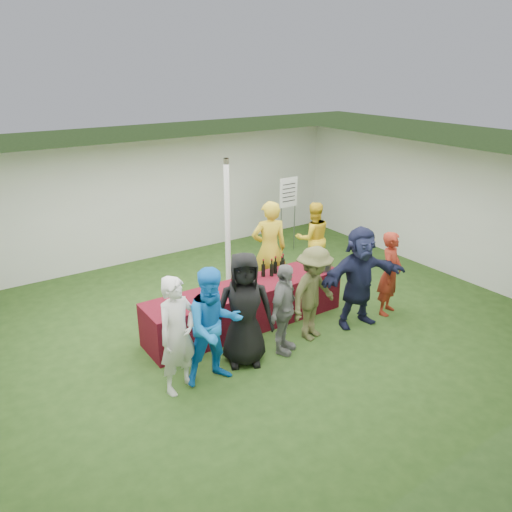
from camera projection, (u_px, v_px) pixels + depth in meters
ground at (240, 328)px, 8.61m from camera, size 60.00×60.00×0.00m
tent at (228, 231)px, 9.31m from camera, size 10.00×10.00×10.00m
serving_table at (246, 306)px, 8.57m from camera, size 3.60×0.80×0.75m
wine_bottles at (272, 268)px, 8.84m from camera, size 0.73×0.15×0.32m
wine_glasses at (239, 289)px, 8.04m from camera, size 2.70×0.14×0.16m
water_bottle at (243, 279)px, 8.45m from camera, size 0.07×0.07×0.23m
bar_towel at (312, 265)px, 9.25m from camera, size 0.25×0.18×0.03m
dump_bucket at (324, 266)px, 9.04m from camera, size 0.26×0.26×0.18m
wine_list_sign at (288, 198)px, 11.69m from camera, size 0.50×0.03×1.80m
staff_pourer at (269, 249)px, 9.54m from camera, size 0.80×0.65×1.90m
staff_back at (313, 238)px, 10.62m from camera, size 0.93×0.83×1.58m
customer_0 at (178, 335)px, 6.71m from camera, size 0.71×0.56×1.70m
customer_1 at (214, 326)px, 6.90m from camera, size 0.92×0.76×1.74m
customer_2 at (244, 310)px, 7.33m from camera, size 1.03×0.89×1.78m
customer_3 at (284, 309)px, 7.66m from camera, size 0.93×0.77×1.48m
customer_4 at (314, 294)px, 8.04m from camera, size 1.15×0.84×1.60m
customer_5 at (359, 277)px, 8.44m from camera, size 1.71×0.78×1.78m
customer_6 at (390, 273)px, 8.89m from camera, size 0.67×0.57×1.54m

